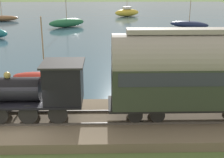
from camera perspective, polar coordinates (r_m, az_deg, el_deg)
name	(u,v)px	position (r m, az deg, el deg)	size (l,w,h in m)	color
ground_plane	(22,140)	(16.51, -16.14, -10.70)	(200.00, 200.00, 0.00)	#516B38
harbor_water	(82,20)	(59.05, -5.55, 10.78)	(80.00, 80.00, 0.01)	#38566B
rail_embankment	(28,123)	(17.62, -15.09, -7.78)	(5.49, 56.00, 0.60)	#756651
steam_locomotive	(38,88)	(16.68, -13.31, -1.53)	(2.18, 6.06, 3.63)	black
passenger_coach	(197,70)	(16.73, 15.24, 1.64)	(2.48, 9.19, 4.73)	black
sailboat_brown	(2,18)	(59.84, -19.47, 10.44)	(2.88, 5.87, 7.01)	brown
sailboat_navy	(189,24)	(50.68, 13.91, 9.71)	(4.20, 6.09, 9.21)	#192347
sailboat_red	(45,77)	(24.29, -12.16, 0.29)	(2.19, 5.29, 5.04)	#B72D23
sailboat_green	(67,23)	(50.42, -8.28, 10.17)	(4.25, 5.89, 8.27)	#236B42
sailboat_yellow	(127,12)	(63.38, 2.75, 12.10)	(3.43, 5.37, 9.40)	gold
rowboat_off_pier	(208,90)	(22.70, 17.12, -1.85)	(2.12, 3.02, 0.54)	silver
rowboat_near_shore	(150,92)	(21.32, 6.91, -2.44)	(2.18, 2.68, 0.54)	silver
rowboat_mid_harbor	(133,73)	(25.72, 3.86, 1.15)	(2.01, 2.16, 0.38)	silver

